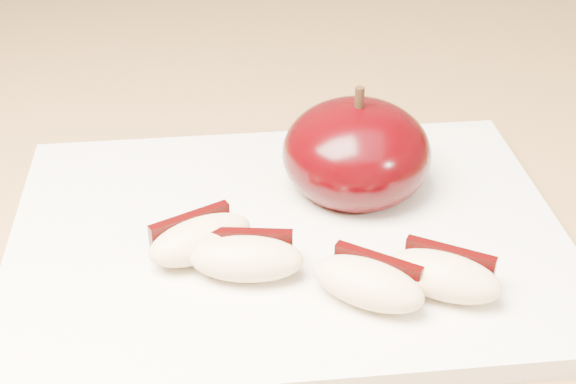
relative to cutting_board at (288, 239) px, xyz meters
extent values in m
cube|color=silver|center=(0.05, 0.81, -0.46)|extent=(2.40, 0.60, 0.90)
cube|color=#A88249|center=(0.05, 0.11, -0.03)|extent=(1.64, 0.64, 0.04)
cube|color=silver|center=(0.00, 0.00, 0.00)|extent=(0.32, 0.25, 0.01)
ellipsoid|color=black|center=(0.05, 0.04, 0.03)|extent=(0.09, 0.09, 0.06)
cylinder|color=black|center=(0.05, 0.04, 0.06)|extent=(0.01, 0.01, 0.01)
ellipsoid|color=beige|center=(-0.05, -0.01, 0.02)|extent=(0.06, 0.05, 0.02)
cube|color=black|center=(-0.05, 0.00, 0.02)|extent=(0.04, 0.02, 0.02)
ellipsoid|color=beige|center=(-0.03, -0.03, 0.02)|extent=(0.06, 0.04, 0.02)
cube|color=black|center=(-0.02, -0.02, 0.02)|extent=(0.04, 0.02, 0.02)
ellipsoid|color=beige|center=(0.03, -0.06, 0.02)|extent=(0.06, 0.06, 0.02)
cube|color=black|center=(0.03, -0.05, 0.02)|extent=(0.04, 0.03, 0.02)
ellipsoid|color=beige|center=(0.06, -0.07, 0.02)|extent=(0.06, 0.06, 0.02)
cube|color=black|center=(0.07, -0.06, 0.02)|extent=(0.04, 0.03, 0.02)
camera|label=1|loc=(-0.07, -0.34, 0.26)|focal=50.00mm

